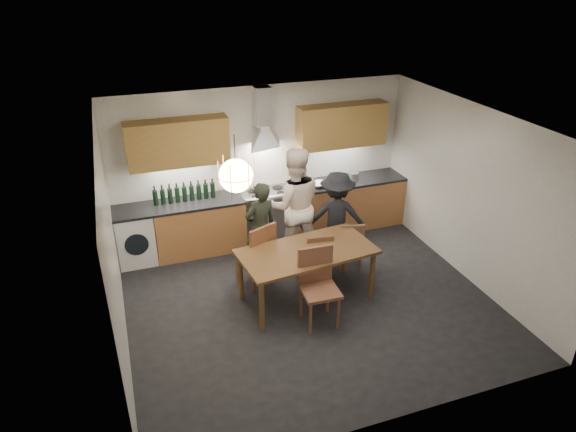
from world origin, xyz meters
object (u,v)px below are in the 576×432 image
object	(u,v)px
mixing_bowl	(319,185)
wine_bottles	(184,192)
chair_front	(318,281)
stock_pot	(353,176)
chair_back_left	(258,251)
person_mid	(294,205)
person_left	(261,227)
person_right	(336,216)
dining_table	(307,256)

from	to	relation	value
mixing_bowl	wine_bottles	distance (m)	2.25
chair_front	stock_pot	bearing A→B (deg)	57.71
stock_pot	chair_back_left	bearing A→B (deg)	-148.31
mixing_bowl	stock_pot	distance (m)	0.70
stock_pot	wine_bottles	xyz separation A→B (m)	(-2.94, 0.08, 0.10)
person_mid	wine_bottles	distance (m)	1.76
person_left	mixing_bowl	size ratio (longest dim) A/B	5.28
person_mid	chair_back_left	bearing A→B (deg)	47.24
chair_back_left	chair_front	size ratio (longest dim) A/B	0.98
person_right	mixing_bowl	distance (m)	0.86
chair_front	mixing_bowl	distance (m)	2.46
person_mid	stock_pot	bearing A→B (deg)	-142.32
person_left	person_right	xyz separation A→B (m)	(1.23, -0.05, 0.01)
mixing_bowl	wine_bottles	xyz separation A→B (m)	(-2.25, 0.16, 0.13)
chair_back_left	chair_front	distance (m)	1.14
chair_back_left	person_left	size ratio (longest dim) A/B	0.70
person_left	mixing_bowl	world-z (taller)	person_left
person_left	person_mid	xyz separation A→B (m)	(0.58, 0.14, 0.21)
chair_back_left	person_mid	xyz separation A→B (m)	(0.76, 0.58, 0.35)
chair_back_left	chair_front	bearing A→B (deg)	93.94
person_left	person_mid	distance (m)	0.64
person_right	person_mid	bearing A→B (deg)	4.69
dining_table	chair_front	bearing A→B (deg)	-100.60
chair_back_left	person_right	xyz separation A→B (m)	(1.40, 0.39, 0.15)
chair_front	person_mid	bearing A→B (deg)	83.81
chair_front	stock_pot	size ratio (longest dim) A/B	5.89
mixing_bowl	chair_front	bearing A→B (deg)	-112.53
chair_front	stock_pot	world-z (taller)	chair_front
dining_table	person_mid	size ratio (longest dim) A/B	1.03
person_left	stock_pot	distance (m)	2.16
chair_back_left	stock_pot	xyz separation A→B (m)	(2.13, 1.32, 0.37)
person_left	wine_bottles	world-z (taller)	person_left
dining_table	mixing_bowl	world-z (taller)	mixing_bowl
dining_table	person_left	xyz separation A→B (m)	(-0.38, 0.96, 0.04)
chair_front	mixing_bowl	size ratio (longest dim) A/B	3.80
person_mid	mixing_bowl	world-z (taller)	person_mid
chair_front	stock_pot	distance (m)	2.86
chair_back_left	person_mid	distance (m)	1.02
person_left	chair_front	bearing A→B (deg)	88.58
chair_back_left	stock_pot	bearing A→B (deg)	-171.02
person_left	person_right	world-z (taller)	person_right
stock_pot	person_right	bearing A→B (deg)	-128.34
stock_pot	dining_table	bearing A→B (deg)	-130.79
dining_table	wine_bottles	xyz separation A→B (m)	(-1.35, 1.92, 0.37)
person_mid	wine_bottles	bearing A→B (deg)	-18.03
wine_bottles	stock_pot	bearing A→B (deg)	-1.59
mixing_bowl	wine_bottles	size ratio (longest dim) A/B	0.28
mixing_bowl	wine_bottles	bearing A→B (deg)	175.80
wine_bottles	person_left	bearing A→B (deg)	-44.46
person_mid	wine_bottles	xyz separation A→B (m)	(-1.56, 0.82, 0.12)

